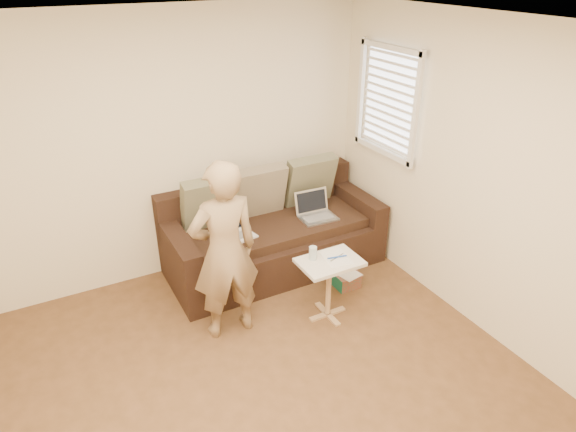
% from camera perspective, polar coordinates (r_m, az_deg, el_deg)
% --- Properties ---
extents(floor, '(4.50, 4.50, 0.00)m').
position_cam_1_polar(floor, '(3.92, -0.68, -21.41)').
color(floor, '#51371E').
rests_on(floor, ground).
extents(ceiling, '(4.50, 4.50, 0.00)m').
position_cam_1_polar(ceiling, '(2.61, -1.01, 19.64)').
color(ceiling, white).
rests_on(ceiling, wall_back).
extents(wall_back, '(4.00, 0.00, 4.00)m').
position_cam_1_polar(wall_back, '(4.98, -12.94, 7.29)').
color(wall_back, beige).
rests_on(wall_back, ground).
extents(wall_right, '(0.00, 4.50, 4.50)m').
position_cam_1_polar(wall_right, '(4.26, 23.81, 2.10)').
color(wall_right, beige).
rests_on(wall_right, ground).
extents(window_blinds, '(0.12, 0.88, 1.08)m').
position_cam_1_polar(window_blinds, '(5.08, 11.23, 12.58)').
color(window_blinds, white).
rests_on(window_blinds, wall_right).
extents(sofa, '(2.20, 0.95, 0.85)m').
position_cam_1_polar(sofa, '(5.21, -1.54, -1.70)').
color(sofa, black).
rests_on(sofa, ground).
extents(pillow_left, '(0.55, 0.29, 0.57)m').
position_cam_1_polar(pillow_left, '(5.01, -8.86, 1.46)').
color(pillow_left, '#64644A').
rests_on(pillow_left, sofa).
extents(pillow_mid, '(0.55, 0.27, 0.57)m').
position_cam_1_polar(pillow_mid, '(5.21, -3.25, 2.79)').
color(pillow_mid, '#796F56').
rests_on(pillow_mid, sofa).
extents(pillow_right, '(0.55, 0.28, 0.57)m').
position_cam_1_polar(pillow_right, '(5.47, 2.45, 4.03)').
color(pillow_right, '#64644A').
rests_on(pillow_right, sofa).
extents(laptop_silver, '(0.39, 0.29, 0.25)m').
position_cam_1_polar(laptop_silver, '(5.25, 3.43, -0.30)').
color(laptop_silver, '#B7BABC').
rests_on(laptop_silver, sofa).
extents(laptop_white, '(0.38, 0.31, 0.25)m').
position_cam_1_polar(laptop_white, '(4.91, -5.74, -2.48)').
color(laptop_white, white).
rests_on(laptop_white, sofa).
extents(person, '(0.59, 0.40, 1.60)m').
position_cam_1_polar(person, '(4.16, -7.17, -4.02)').
color(person, olive).
rests_on(person, ground).
extents(side_table, '(0.54, 0.38, 0.59)m').
position_cam_1_polar(side_table, '(4.58, 4.60, -8.16)').
color(side_table, silver).
rests_on(side_table, ground).
extents(drinking_glass, '(0.07, 0.07, 0.12)m').
position_cam_1_polar(drinking_glass, '(4.40, 2.83, -4.20)').
color(drinking_glass, silver).
rests_on(drinking_glass, side_table).
extents(scissors, '(0.19, 0.12, 0.02)m').
position_cam_1_polar(scissors, '(4.45, 5.55, -4.65)').
color(scissors, silver).
rests_on(scissors, side_table).
extents(paper_on_table, '(0.25, 0.33, 0.00)m').
position_cam_1_polar(paper_on_table, '(4.47, 5.40, -4.62)').
color(paper_on_table, white).
rests_on(paper_on_table, side_table).
extents(striped_box, '(0.25, 0.25, 0.16)m').
position_cam_1_polar(striped_box, '(5.11, 6.51, -7.05)').
color(striped_box, red).
rests_on(striped_box, ground).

